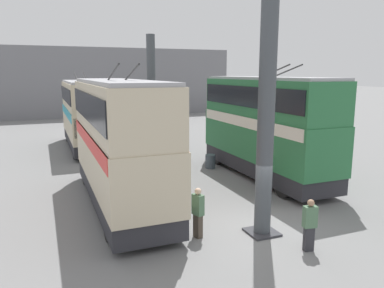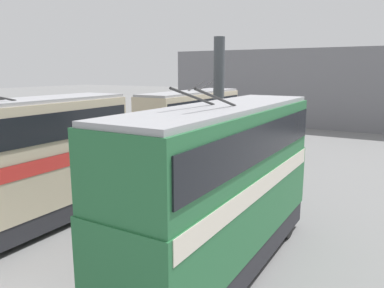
{
  "view_description": "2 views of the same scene",
  "coord_description": "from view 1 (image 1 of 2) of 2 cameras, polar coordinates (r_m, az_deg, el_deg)",
  "views": [
    {
      "loc": [
        -10.97,
        6.91,
        5.57
      ],
      "look_at": [
        8.1,
        -0.75,
        1.66
      ],
      "focal_mm": 35.0,
      "sensor_mm": 36.0,
      "label": 1
    },
    {
      "loc": [
        -4.21,
        -8.8,
        6.38
      ],
      "look_at": [
        10.03,
        -0.43,
        3.11
      ],
      "focal_mm": 35.0,
      "sensor_mm": 36.0,
      "label": 2
    }
  ],
  "objects": [
    {
      "name": "ground_plane",
      "position": [
        14.11,
        9.71,
        -12.64
      ],
      "size": [
        240.0,
        240.0,
        0.0
      ],
      "primitive_type": "plane",
      "color": "slate"
    },
    {
      "name": "depot_back_wall",
      "position": [
        49.46,
        -14.04,
        9.08
      ],
      "size": [
        0.5,
        36.0,
        8.74
      ],
      "color": "slate",
      "rests_on": "ground_plane"
    },
    {
      "name": "support_column_near",
      "position": [
        12.74,
        11.19,
        3.07
      ],
      "size": [
        1.03,
        1.03,
        8.06
      ],
      "color": "#42474C",
      "rests_on": "ground_plane"
    },
    {
      "name": "support_column_far",
      "position": [
        25.5,
        -6.17,
        6.98
      ],
      "size": [
        1.03,
        1.03,
        8.06
      ],
      "color": "#42474C",
      "rests_on": "ground_plane"
    },
    {
      "name": "bus_left_far",
      "position": [
        20.23,
        11.06,
        3.44
      ],
      "size": [
        9.84,
        2.54,
        5.98
      ],
      "color": "black",
      "rests_on": "ground_plane"
    },
    {
      "name": "bus_right_near",
      "position": [
        15.87,
        -11.14,
        1.23
      ],
      "size": [
        10.03,
        2.54,
        5.91
      ],
      "color": "black",
      "rests_on": "ground_plane"
    },
    {
      "name": "bus_right_mid",
      "position": [
        28.82,
        -16.12,
        4.92
      ],
      "size": [
        9.83,
        2.54,
        5.61
      ],
      "color": "black",
      "rests_on": "ground_plane"
    },
    {
      "name": "person_by_right_row",
      "position": [
        12.93,
        0.91,
        -10.22
      ],
      "size": [
        0.47,
        0.35,
        1.77
      ],
      "rotation": [
        0.0,
        0.0,
        4.99
      ],
      "color": "#473D33",
      "rests_on": "ground_plane"
    },
    {
      "name": "person_by_left_row",
      "position": [
        17.11,
        10.87,
        -5.16
      ],
      "size": [
        0.44,
        0.48,
        1.75
      ],
      "rotation": [
        0.0,
        0.0,
        3.77
      ],
      "color": "#2D2D33",
      "rests_on": "ground_plane"
    },
    {
      "name": "person_aisle_foreground",
      "position": [
        12.58,
        17.48,
        -11.52
      ],
      "size": [
        0.31,
        0.46,
        1.71
      ],
      "rotation": [
        0.0,
        0.0,
        6.1
      ],
      "color": "#2D2D33",
      "rests_on": "ground_plane"
    },
    {
      "name": "person_aisle_midway",
      "position": [
        22.53,
        -2.59,
        -1.17
      ],
      "size": [
        0.35,
        0.47,
        1.71
      ],
      "rotation": [
        0.0,
        0.0,
        5.99
      ],
      "color": "#384251",
      "rests_on": "ground_plane"
    },
    {
      "name": "oil_drum",
      "position": [
        22.24,
        2.81,
        -2.65
      ],
      "size": [
        0.63,
        0.63,
        0.81
      ],
      "color": "#424C56",
      "rests_on": "ground_plane"
    }
  ]
}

